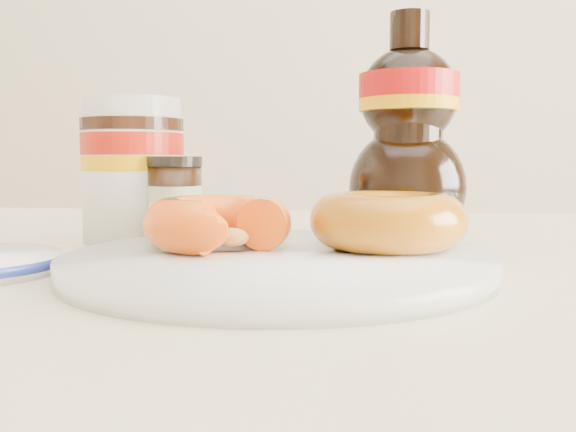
# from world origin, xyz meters

# --- Properties ---
(dining_table) EXTENTS (1.40, 0.90, 0.75)m
(dining_table) POSITION_xyz_m (0.00, 0.10, 0.67)
(dining_table) COLOR beige
(dining_table) RESTS_ON ground
(plate) EXTENTS (0.29, 0.29, 0.01)m
(plate) POSITION_xyz_m (-0.00, 0.01, 0.76)
(plate) COLOR white
(plate) RESTS_ON dining_table
(donut_bitten) EXTENTS (0.12, 0.12, 0.04)m
(donut_bitten) POSITION_xyz_m (-0.05, 0.03, 0.78)
(donut_bitten) COLOR #EE570D
(donut_bitten) RESTS_ON plate
(donut_whole) EXTENTS (0.11, 0.11, 0.04)m
(donut_whole) POSITION_xyz_m (0.07, 0.05, 0.78)
(donut_whole) COLOR #975B09
(donut_whole) RESTS_ON plate
(nutella_jar) EXTENTS (0.09, 0.09, 0.13)m
(nutella_jar) POSITION_xyz_m (-0.16, 0.17, 0.82)
(nutella_jar) COLOR white
(nutella_jar) RESTS_ON dining_table
(syrup_bottle) EXTENTS (0.12, 0.11, 0.21)m
(syrup_bottle) POSITION_xyz_m (0.09, 0.20, 0.86)
(syrup_bottle) COLOR black
(syrup_bottle) RESTS_ON dining_table
(dark_jar) EXTENTS (0.05, 0.05, 0.08)m
(dark_jar) POSITION_xyz_m (-0.12, 0.15, 0.79)
(dark_jar) COLOR black
(dark_jar) RESTS_ON dining_table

